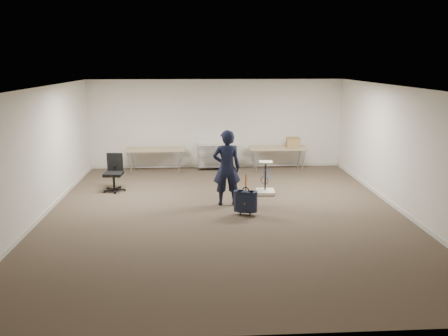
{
  "coord_description": "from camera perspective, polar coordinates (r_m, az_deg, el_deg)",
  "views": [
    {
      "loc": [
        -0.54,
        -9.27,
        3.33
      ],
      "look_at": [
        0.0,
        0.3,
        0.99
      ],
      "focal_mm": 35.0,
      "sensor_mm": 36.0,
      "label": 1
    }
  ],
  "objects": [
    {
      "name": "ground",
      "position": [
        9.87,
        0.08,
        -6.0
      ],
      "size": [
        9.0,
        9.0,
        0.0
      ],
      "primitive_type": "plane",
      "color": "#3F3426",
      "rests_on": "ground"
    },
    {
      "name": "folding_table_left",
      "position": [
        13.56,
        -8.96,
        2.28
      ],
      "size": [
        1.8,
        0.75,
        0.73
      ],
      "color": "tan",
      "rests_on": "ground"
    },
    {
      "name": "cardboard_box",
      "position": [
        13.83,
        9.01,
        3.35
      ],
      "size": [
        0.41,
        0.31,
        0.3
      ],
      "primitive_type": "cube",
      "rotation": [
        0.0,
        0.0,
        -0.03
      ],
      "color": "#8B6240",
      "rests_on": "folding_table_right"
    },
    {
      "name": "wire_shelf",
      "position": [
        13.79,
        -0.94,
        1.63
      ],
      "size": [
        1.22,
        0.47,
        0.8
      ],
      "color": "silver",
      "rests_on": "ground"
    },
    {
      "name": "equipment_cart",
      "position": [
        11.31,
        5.42,
        -2.28
      ],
      "size": [
        0.5,
        0.5,
        0.86
      ],
      "color": "beige",
      "rests_on": "ground"
    },
    {
      "name": "suitcase",
      "position": [
        9.7,
        2.82,
        -4.39
      ],
      "size": [
        0.38,
        0.28,
        0.93
      ],
      "color": "#151E30",
      "rests_on": "ground"
    },
    {
      "name": "folding_table_right",
      "position": [
        13.71,
        7.06,
        2.47
      ],
      "size": [
        1.8,
        0.75,
        0.73
      ],
      "color": "tan",
      "rests_on": "ground"
    },
    {
      "name": "office_chair",
      "position": [
        11.87,
        -14.14,
        -1.5
      ],
      "size": [
        0.6,
        0.6,
        0.98
      ],
      "color": "black",
      "rests_on": "ground"
    },
    {
      "name": "person",
      "position": [
        10.25,
        0.35,
        0.03
      ],
      "size": [
        0.67,
        0.46,
        1.81
      ],
      "primitive_type": "imported",
      "rotation": [
        0.0,
        0.0,
        3.18
      ],
      "color": "black",
      "rests_on": "ground"
    },
    {
      "name": "room_shell",
      "position": [
        11.16,
        -0.34,
        -3.36
      ],
      "size": [
        8.0,
        9.0,
        9.0
      ],
      "color": "silver",
      "rests_on": "ground"
    }
  ]
}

